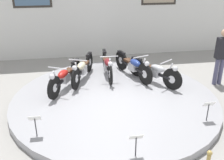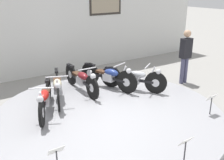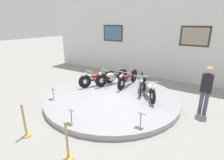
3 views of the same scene
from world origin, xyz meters
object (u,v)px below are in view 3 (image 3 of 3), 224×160
object	(u,v)px
visitor_standing	(206,88)
motorcycle_silver	(148,88)
motorcycle_red	(97,78)
info_placard_front_right	(141,115)
info_placard_front_centre	(71,112)
info_placard_front_left	(53,90)
stanchion_post_left_of_entry	(25,125)
stanchion_post_right_of_entry	(67,146)
motorcycle_maroon	(128,78)
motorcycle_cream	(112,77)
motorcycle_blue	(141,82)

from	to	relation	value
visitor_standing	motorcycle_silver	bearing A→B (deg)	179.86
motorcycle_red	info_placard_front_right	world-z (taller)	motorcycle_red
info_placard_front_centre	info_placard_front_left	bearing A→B (deg)	153.90
info_placard_front_right	stanchion_post_left_of_entry	size ratio (longest dim) A/B	0.50
visitor_standing	stanchion_post_right_of_entry	xyz separation A→B (m)	(-2.54, -4.13, -0.66)
motorcycle_maroon	motorcycle_silver	xyz separation A→B (m)	(1.32, -0.72, -0.01)
info_placard_front_centre	info_placard_front_right	xyz separation A→B (m)	(1.91, 0.93, 0.00)
info_placard_front_right	motorcycle_silver	bearing A→B (deg)	104.87
motorcycle_maroon	visitor_standing	world-z (taller)	visitor_standing
motorcycle_cream	motorcycle_maroon	distance (m)	0.82
motorcycle_red	info_placard_front_right	xyz separation A→B (m)	(3.23, -2.19, -0.02)
motorcycle_blue	stanchion_post_left_of_entry	distance (m)	4.95
motorcycle_cream	stanchion_post_right_of_entry	size ratio (longest dim) A/B	1.85
motorcycle_cream	motorcycle_maroon	world-z (taller)	same
motorcycle_silver	stanchion_post_right_of_entry	world-z (taller)	stanchion_post_right_of_entry
motorcycle_red	visitor_standing	distance (m)	4.73
motorcycle_cream	motorcycle_maroon	xyz separation A→B (m)	(0.79, 0.20, -0.00)
motorcycle_red	info_placard_front_centre	xyz separation A→B (m)	(1.32, -3.13, -0.02)
motorcycle_cream	info_placard_front_centre	xyz separation A→B (m)	(0.79, -3.66, -0.02)
info_placard_front_left	motorcycle_red	bearing A→B (deg)	74.98
info_placard_front_right	visitor_standing	distance (m)	2.68
motorcycle_silver	visitor_standing	xyz separation A→B (m)	(2.07, -0.01, 0.43)
motorcycle_blue	info_placard_front_right	distance (m)	2.94
motorcycle_blue	info_placard_front_left	distance (m)	3.84
motorcycle_blue	stanchion_post_left_of_entry	world-z (taller)	stanchion_post_left_of_entry
info_placard_front_right	stanchion_post_left_of_entry	xyz separation A→B (m)	(-2.75, -1.94, -0.21)
motorcycle_silver	info_placard_front_right	xyz separation A→B (m)	(0.58, -2.20, -0.02)
info_placard_front_centre	stanchion_post_left_of_entry	world-z (taller)	stanchion_post_left_of_entry
stanchion_post_right_of_entry	motorcycle_blue	bearing A→B (deg)	90.65
stanchion_post_right_of_entry	motorcycle_maroon	bearing A→B (deg)	99.87
stanchion_post_right_of_entry	motorcycle_red	bearing A→B (deg)	117.62
visitor_standing	stanchion_post_right_of_entry	bearing A→B (deg)	-121.61
info_placard_front_left	info_placard_front_right	distance (m)	3.82
info_placard_front_centre	stanchion_post_right_of_entry	size ratio (longest dim) A/B	0.50
motorcycle_red	motorcycle_cream	bearing A→B (deg)	45.14
info_placard_front_right	stanchion_post_right_of_entry	distance (m)	2.22
motorcycle_blue	info_placard_front_left	size ratio (longest dim) A/B	3.71
motorcycle_red	info_placard_front_left	xyz separation A→B (m)	(-0.59, -2.19, -0.02)
motorcycle_silver	info_placard_front_right	distance (m)	2.27
motorcycle_blue	motorcycle_maroon	bearing A→B (deg)	166.17
stanchion_post_left_of_entry	stanchion_post_right_of_entry	bearing A→B (deg)	0.00
motorcycle_cream	info_placard_front_centre	distance (m)	3.74
motorcycle_cream	motorcycle_silver	size ratio (longest dim) A/B	1.14
motorcycle_red	info_placard_front_right	size ratio (longest dim) A/B	3.53
info_placard_front_left	stanchion_post_left_of_entry	bearing A→B (deg)	-61.32
motorcycle_blue	stanchion_post_left_of_entry	size ratio (longest dim) A/B	1.85
visitor_standing	motorcycle_maroon	bearing A→B (deg)	167.91
motorcycle_silver	stanchion_post_left_of_entry	world-z (taller)	stanchion_post_left_of_entry
info_placard_front_right	visitor_standing	size ratio (longest dim) A/B	0.29
info_placard_front_left	visitor_standing	size ratio (longest dim) A/B	0.29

